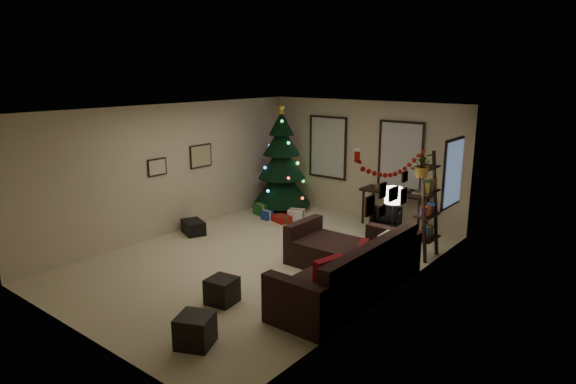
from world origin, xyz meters
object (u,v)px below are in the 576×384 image
Objects in this scene: bookshelf at (428,208)px; desk_chair at (386,222)px; sofa at (345,269)px; christmas_tree at (282,166)px; desk at (395,195)px.

desk_chair is at bearing 149.71° from bookshelf.
christmas_tree is at bearing 141.31° from sofa.
desk is 1.88m from bookshelf.
desk_chair is at bearing 104.33° from sofa.
sofa is 2.77m from desk_chair.
christmas_tree reaches higher than sofa.
sofa is at bearing -76.16° from desk.
christmas_tree is 4.30m from bookshelf.
sofa is at bearing -96.36° from desk_chair.
christmas_tree is 4.55× the size of desk_chair.
desk_chair is at bearing -78.24° from desk.
bookshelf is at bearing -45.58° from desk.
desk_chair is 1.51m from bookshelf.
desk reaches higher than desk_chair.
bookshelf is (1.31, -1.34, 0.23)m from desk.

